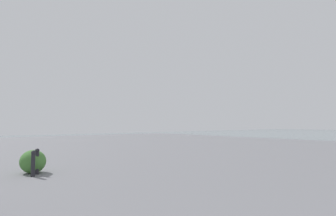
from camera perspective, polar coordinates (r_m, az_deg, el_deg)
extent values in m
cylinder|color=#232328|center=(9.39, -26.26, -10.61)|extent=(0.12, 0.12, 0.68)
sphere|color=#232328|center=(9.35, -26.20, -8.29)|extent=(0.13, 0.13, 0.13)
cylinder|color=#232328|center=(9.73, -25.60, -10.28)|extent=(0.12, 0.12, 0.71)
sphere|color=#232328|center=(9.69, -25.54, -7.97)|extent=(0.13, 0.13, 0.13)
ellipsoid|color=#477F38|center=(10.11, -25.94, -10.42)|extent=(0.66, 0.59, 0.56)
ellipsoid|color=#477F38|center=(10.02, -26.29, -9.95)|extent=(0.87, 0.79, 0.74)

